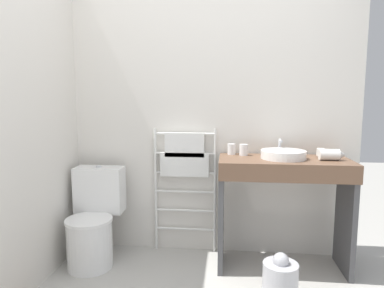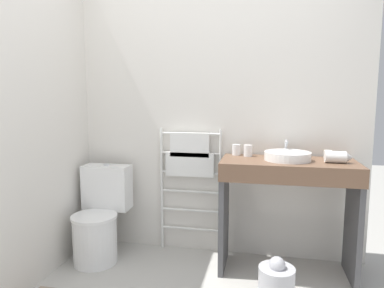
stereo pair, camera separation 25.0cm
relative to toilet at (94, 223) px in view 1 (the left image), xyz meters
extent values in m
cube|color=silver|center=(0.91, 0.40, 0.91)|extent=(2.58, 0.12, 2.51)
cube|color=silver|center=(-0.32, -0.36, 0.91)|extent=(0.12, 2.06, 2.51)
cylinder|color=white|center=(0.00, -0.09, -0.15)|extent=(0.36, 0.36, 0.39)
cylinder|color=white|center=(0.00, -0.09, 0.06)|extent=(0.37, 0.37, 0.02)
cube|color=white|center=(0.00, 0.16, 0.24)|extent=(0.41, 0.19, 0.39)
cylinder|color=silver|center=(0.00, 0.16, 0.44)|extent=(0.05, 0.05, 0.01)
cylinder|color=white|center=(0.46, 0.30, 0.21)|extent=(0.02, 0.02, 1.11)
cylinder|color=white|center=(0.99, 0.30, 0.21)|extent=(0.02, 0.02, 1.11)
cylinder|color=white|center=(0.73, 0.30, -0.14)|extent=(0.53, 0.02, 0.02)
cylinder|color=white|center=(0.73, 0.30, 0.03)|extent=(0.53, 0.02, 0.02)
cylinder|color=white|center=(0.73, 0.30, 0.20)|extent=(0.53, 0.02, 0.02)
cylinder|color=white|center=(0.73, 0.30, 0.37)|extent=(0.53, 0.02, 0.02)
cylinder|color=white|center=(0.73, 0.30, 0.55)|extent=(0.53, 0.02, 0.02)
cylinder|color=white|center=(0.73, 0.30, 0.72)|extent=(0.53, 0.02, 0.02)
cube|color=white|center=(0.73, 0.28, 0.62)|extent=(0.34, 0.04, 0.21)
cube|color=silver|center=(0.73, 0.28, 0.45)|extent=(0.43, 0.04, 0.21)
cube|color=brown|center=(1.54, 0.07, 0.54)|extent=(1.01, 0.48, 0.03)
cube|color=brown|center=(1.54, -0.15, 0.47)|extent=(1.01, 0.02, 0.10)
cube|color=#4C4C4F|center=(1.05, 0.07, 0.09)|extent=(0.04, 0.41, 0.86)
cube|color=#4C4C4F|center=(2.03, 0.07, 0.09)|extent=(0.04, 0.41, 0.86)
cylinder|color=white|center=(1.53, 0.08, 0.59)|extent=(0.35, 0.35, 0.06)
cylinder|color=silver|center=(1.53, 0.08, 0.61)|extent=(0.29, 0.29, 0.01)
cylinder|color=silver|center=(1.53, 0.28, 0.62)|extent=(0.02, 0.02, 0.13)
cylinder|color=silver|center=(1.53, 0.24, 0.67)|extent=(0.02, 0.09, 0.02)
cylinder|color=white|center=(1.13, 0.25, 0.60)|extent=(0.07, 0.07, 0.09)
cylinder|color=white|center=(1.23, 0.20, 0.60)|extent=(0.07, 0.07, 0.09)
cylinder|color=white|center=(1.87, 0.04, 0.60)|extent=(0.15, 0.09, 0.09)
cone|color=silver|center=(1.97, 0.04, 0.60)|extent=(0.05, 0.07, 0.07)
cube|color=white|center=(1.84, 0.14, 0.60)|extent=(0.05, 0.10, 0.06)
cylinder|color=#B7B7BC|center=(1.46, -0.45, -0.20)|extent=(0.23, 0.23, 0.29)
sphere|color=#B7B7BC|center=(1.46, -0.45, -0.03)|extent=(0.11, 0.11, 0.11)
camera|label=1|loc=(1.10, -2.62, 1.02)|focal=32.00mm
camera|label=2|loc=(1.35, -2.58, 1.02)|focal=32.00mm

